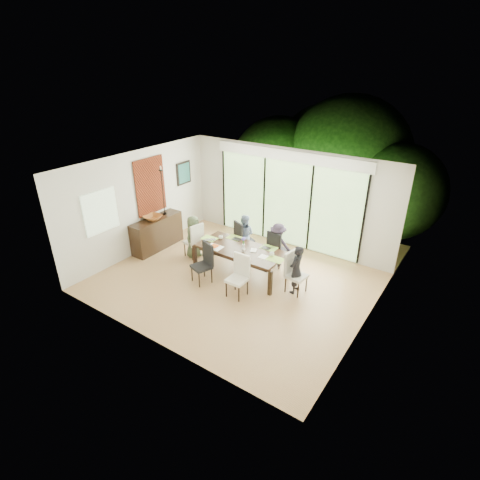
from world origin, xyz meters
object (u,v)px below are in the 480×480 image
Objects in this scene: table_top at (241,249)px; chair_far_right at (278,247)px; chair_far_left at (245,238)px; cup_b at (243,250)px; laptop at (210,241)px; cup_c at (272,254)px; person_far_left at (244,235)px; person_left_end at (194,237)px; vase at (243,246)px; chair_left_end at (193,239)px; sideboard at (157,233)px; chair_right_end at (297,273)px; cup_a at (221,237)px; person_far_right at (278,245)px; chair_near_left at (201,264)px; bowl at (153,218)px; chair_near_right at (237,277)px; person_right_end at (296,270)px.

chair_far_right is (0.55, 0.85, -0.15)m from table_top.
chair_far_left is 1.14m from cup_b.
cup_c is (1.65, 0.20, 0.03)m from laptop.
person_far_left reaches higher than cup_b.
vase is at bearing -91.33° from person_left_end.
chair_left_end is at bearing 130.19° from laptop.
table_top is 2.18× the size of chair_left_end.
sideboard reaches higher than cup_b.
chair_right_end reaches higher than cup_a.
person_far_right is at bearing 66.73° from cup_b.
person_far_right is at bearing 77.95° from chair_near_left.
chair_right_end is at bearing 0.00° from table_top.
chair_far_right is 11.00× the size of cup_b.
bowl is at bearing 51.93° from chair_far_left.
person_far_right is (0.00, -0.02, 0.08)m from chair_far_right.
cup_c is at bearing -90.69° from person_left_end.
chair_near_right is 3.22m from bowl.
chair_near_left is 2.24m from sideboard.
cup_b is at bearing -162.90° from cup_c.
chair_near_right reaches higher than laptop.
cup_c is at bearing 17.10° from cup_b.
chair_left_end reaches higher than table_top.
bowl is (-1.13, -0.29, 0.45)m from chair_left_end.
table_top is 2.18× the size of chair_near_left.
chair_far_right reaches higher than sideboard.
person_right_end reaches higher than sideboard.
cup_c is at bearing -1.91° from cup_a.
sideboard is (-4.11, -0.19, -0.13)m from person_right_end.
person_far_right is at bearing 19.31° from bowl.
chair_near_right is 0.85× the size of person_right_end.
chair_far_right is (1.00, 0.00, 0.00)m from chair_far_left.
chair_far_right is 9.17× the size of vase.
chair_left_end is at bearing 14.14° from bowl.
laptop is at bearing 38.22° from chair_far_right.
cup_a is at bearing 19.02° from person_far_right.
cup_b is at bearing 69.49° from chair_near_left.
person_far_right is at bearing 165.64° from person_far_left.
person_far_right is at bearing 108.90° from cup_c.
person_right_end is 3.91× the size of laptop.
cup_b is 2.80m from bowl.
cup_c is (0.80, 0.10, 0.07)m from table_top.
chair_near_right is 1.70m from person_far_right.
person_left_end is (-1.03, -0.85, 0.08)m from chair_far_left.
chair_near_left is 1.70m from person_far_left.
cup_b is at bearing 71.22° from chair_far_right.
person_far_right is at bearing 123.90° from chair_left_end.
chair_left_end and chair_right_end have the same top height.
chair_far_left is 1.05m from laptop.
chair_right_end reaches higher than table_top.
person_right_end is at bearing -8.37° from cup_c.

